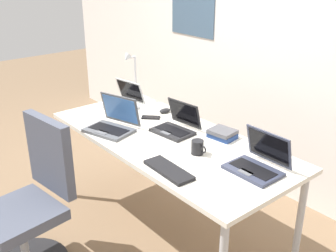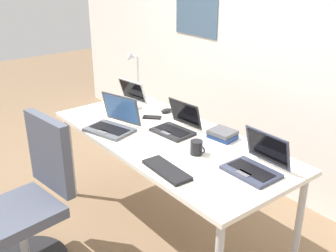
# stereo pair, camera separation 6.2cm
# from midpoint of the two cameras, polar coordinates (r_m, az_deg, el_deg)

# --- Properties ---
(ground_plane) EXTENTS (12.00, 12.00, 0.00)m
(ground_plane) POSITION_cam_midpoint_polar(r_m,az_deg,el_deg) (3.07, -0.59, -14.23)
(ground_plane) COLOR #7A6047
(wall_back) EXTENTS (6.00, 0.13, 2.60)m
(wall_back) POSITION_cam_midpoint_polar(r_m,az_deg,el_deg) (3.30, 14.64, 12.51)
(wall_back) COLOR silver
(wall_back) RESTS_ON ground_plane
(desk) EXTENTS (1.80, 0.80, 0.74)m
(desk) POSITION_cam_midpoint_polar(r_m,az_deg,el_deg) (2.72, -0.65, -2.66)
(desk) COLOR silver
(desk) RESTS_ON ground_plane
(desk_lamp) EXTENTS (0.12, 0.18, 0.40)m
(desk_lamp) POSITION_cam_midpoint_polar(r_m,az_deg,el_deg) (3.39, -5.61, 7.06)
(desk_lamp) COLOR silver
(desk_lamp) RESTS_ON desk
(laptop_back_right) EXTENTS (0.30, 0.27, 0.20)m
(laptop_back_right) POSITION_cam_midpoint_polar(r_m,az_deg,el_deg) (2.76, 0.52, 0.02)
(laptop_back_right) COLOR #232326
(laptop_back_right) RESTS_ON desk
(laptop_far_corner) EXTENTS (0.30, 0.26, 0.22)m
(laptop_far_corner) POSITION_cam_midpoint_polar(r_m,az_deg,el_deg) (2.32, 11.82, -5.15)
(laptop_far_corner) COLOR #33384C
(laptop_far_corner) RESTS_ON desk
(laptop_mid_desk) EXTENTS (0.31, 0.29, 0.20)m
(laptop_mid_desk) POSITION_cam_midpoint_polar(r_m,az_deg,el_deg) (3.24, -6.96, 3.41)
(laptop_mid_desk) COLOR #B7BABC
(laptop_mid_desk) RESTS_ON desk
(laptop_front_left) EXTENTS (0.38, 0.35, 0.23)m
(laptop_front_left) POSITION_cam_midpoint_polar(r_m,az_deg,el_deg) (2.81, -8.48, 0.33)
(laptop_front_left) COLOR #515459
(laptop_front_left) RESTS_ON desk
(external_keyboard) EXTENTS (0.34, 0.14, 0.02)m
(external_keyboard) POSITION_cam_midpoint_polar(r_m,az_deg,el_deg) (2.27, -0.69, -6.24)
(external_keyboard) COLOR black
(external_keyboard) RESTS_ON desk
(computer_mouse) EXTENTS (0.06, 0.10, 0.03)m
(computer_mouse) POSITION_cam_midpoint_polar(r_m,az_deg,el_deg) (3.11, -1.00, 2.19)
(computer_mouse) COLOR black
(computer_mouse) RESTS_ON desk
(cell_phone) EXTENTS (0.14, 0.14, 0.01)m
(cell_phone) POSITION_cam_midpoint_polar(r_m,az_deg,el_deg) (3.01, -3.03, 1.22)
(cell_phone) COLOR black
(cell_phone) RESTS_ON desk
(pill_bottle) EXTENTS (0.04, 0.04, 0.08)m
(pill_bottle) POSITION_cam_midpoint_polar(r_m,az_deg,el_deg) (2.98, 2.46, 1.77)
(pill_bottle) COLOR gold
(pill_bottle) RESTS_ON desk
(book_stack) EXTENTS (0.19, 0.16, 0.06)m
(book_stack) POSITION_cam_midpoint_polar(r_m,az_deg,el_deg) (2.69, 7.05, -1.10)
(book_stack) COLOR navy
(book_stack) RESTS_ON desk
(coffee_mug) EXTENTS (0.11, 0.08, 0.09)m
(coffee_mug) POSITION_cam_midpoint_polar(r_m,az_deg,el_deg) (2.45, 3.50, -3.02)
(coffee_mug) COLOR black
(coffee_mug) RESTS_ON desk
(office_chair) EXTENTS (0.52, 0.56, 0.97)m
(office_chair) POSITION_cam_midpoint_polar(r_m,az_deg,el_deg) (2.69, -19.36, -11.35)
(office_chair) COLOR black
(office_chair) RESTS_ON ground_plane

